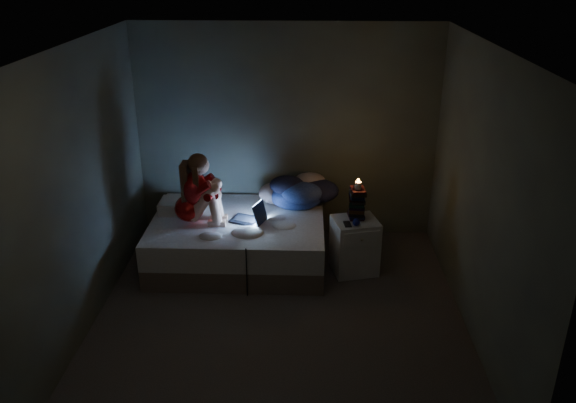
{
  "coord_description": "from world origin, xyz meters",
  "views": [
    {
      "loc": [
        0.25,
        -4.77,
        3.31
      ],
      "look_at": [
        0.05,
        1.0,
        0.8
      ],
      "focal_mm": 36.02,
      "sensor_mm": 36.0,
      "label": 1
    }
  ],
  "objects_px": {
    "woman": "(188,189)",
    "nightstand": "(354,246)",
    "bed": "(239,240)",
    "candle": "(358,186)",
    "phone": "(345,223)",
    "laptop": "(247,211)"
  },
  "relations": [
    {
      "from": "bed",
      "to": "candle",
      "type": "distance_m",
      "value": 1.52
    },
    {
      "from": "laptop",
      "to": "candle",
      "type": "height_order",
      "value": "candle"
    },
    {
      "from": "nightstand",
      "to": "candle",
      "type": "distance_m",
      "value": 0.69
    },
    {
      "from": "candle",
      "to": "phone",
      "type": "bearing_deg",
      "value": -130.71
    },
    {
      "from": "bed",
      "to": "phone",
      "type": "bearing_deg",
      "value": -12.66
    },
    {
      "from": "phone",
      "to": "nightstand",
      "type": "bearing_deg",
      "value": 41.77
    },
    {
      "from": "candle",
      "to": "phone",
      "type": "height_order",
      "value": "candle"
    },
    {
      "from": "nightstand",
      "to": "phone",
      "type": "bearing_deg",
      "value": -158.95
    },
    {
      "from": "nightstand",
      "to": "phone",
      "type": "xyz_separation_m",
      "value": [
        -0.12,
        -0.09,
        0.32
      ]
    },
    {
      "from": "nightstand",
      "to": "laptop",
      "type": "bearing_deg",
      "value": 159.66
    },
    {
      "from": "bed",
      "to": "nightstand",
      "type": "relative_size",
      "value": 3.09
    },
    {
      "from": "woman",
      "to": "nightstand",
      "type": "relative_size",
      "value": 1.3
    },
    {
      "from": "phone",
      "to": "laptop",
      "type": "bearing_deg",
      "value": 175.19
    },
    {
      "from": "candle",
      "to": "laptop",
      "type": "bearing_deg",
      "value": 177.02
    },
    {
      "from": "bed",
      "to": "laptop",
      "type": "relative_size",
      "value": 5.25
    },
    {
      "from": "woman",
      "to": "nightstand",
      "type": "xyz_separation_m",
      "value": [
        1.83,
        -0.09,
        -0.62
      ]
    },
    {
      "from": "woman",
      "to": "candle",
      "type": "bearing_deg",
      "value": 0.01
    },
    {
      "from": "laptop",
      "to": "phone",
      "type": "bearing_deg",
      "value": 8.95
    },
    {
      "from": "laptop",
      "to": "candle",
      "type": "xyz_separation_m",
      "value": [
        1.21,
        -0.06,
        0.33
      ]
    },
    {
      "from": "candle",
      "to": "phone",
      "type": "distance_m",
      "value": 0.42
    },
    {
      "from": "nightstand",
      "to": "phone",
      "type": "relative_size",
      "value": 4.46
    },
    {
      "from": "bed",
      "to": "candle",
      "type": "relative_size",
      "value": 24.12
    }
  ]
}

